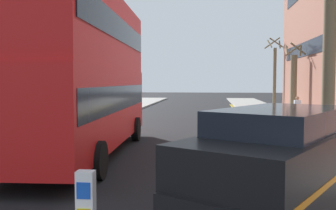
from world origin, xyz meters
name	(u,v)px	position (x,y,z in m)	size (l,w,h in m)	color
sidewalk_right	(309,137)	(6.50, 16.00, 0.07)	(4.00, 80.00, 0.14)	#9E9991
sidewalk_left	(39,133)	(-6.50, 16.00, 0.07)	(4.00, 80.00, 0.14)	#9E9991
kerb_line_outer	(269,145)	(4.40, 14.00, 0.00)	(0.10, 56.00, 0.01)	yellow
kerb_line_inner	(266,144)	(4.24, 14.00, 0.00)	(0.10, 56.00, 0.01)	yellow
keep_left_bollard	(86,209)	(0.00, 3.72, 0.61)	(0.36, 0.28, 1.11)	silver
double_decker_bus_away	(86,69)	(-2.39, 11.03, 3.03)	(3.15, 10.90, 5.64)	red
taxi_minivan	(276,168)	(3.11, 4.88, 1.07)	(4.04, 5.09, 2.12)	black
pedestrian_far	(297,110)	(6.90, 20.36, 0.99)	(0.34, 0.22, 1.62)	#2D2D38
street_tree_near	(329,60)	(5.31, 9.43, 3.22)	(2.01, 2.09, 6.39)	#6B6047
street_tree_mid	(294,84)	(7.64, 24.91, 2.47)	(1.29, 1.36, 5.10)	#6B6047
street_tree_far	(274,73)	(7.79, 33.56, 3.35)	(1.50, 1.58, 6.58)	#6B6047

